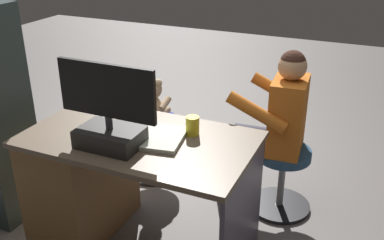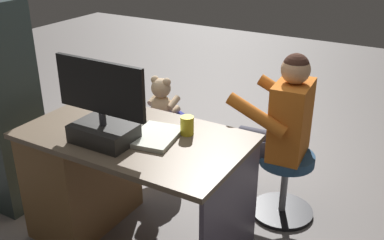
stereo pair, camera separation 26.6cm
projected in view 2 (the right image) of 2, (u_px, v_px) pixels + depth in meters
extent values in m
plane|color=#645E5A|center=(171.00, 210.00, 2.98)|extent=(10.00, 10.00, 0.00)
cube|color=brown|center=(134.00, 137.00, 2.42)|extent=(1.24, 0.70, 0.03)
cube|color=brown|center=(84.00, 173.00, 2.75)|extent=(0.40, 0.65, 0.68)
cube|color=#4F485B|center=(231.00, 225.00, 2.29)|extent=(0.02, 0.63, 0.68)
cube|color=black|center=(104.00, 133.00, 2.32)|extent=(0.32, 0.22, 0.10)
cylinder|color=#333338|center=(103.00, 119.00, 2.28)|extent=(0.04, 0.04, 0.07)
cube|color=black|center=(100.00, 87.00, 2.21)|extent=(0.54, 0.02, 0.28)
cube|color=black|center=(102.00, 86.00, 2.22)|extent=(0.49, 0.00, 0.25)
cube|color=black|center=(141.00, 128.00, 2.46)|extent=(0.42, 0.14, 0.02)
ellipsoid|color=black|center=(102.00, 116.00, 2.59)|extent=(0.06, 0.10, 0.04)
cylinder|color=yellow|center=(187.00, 126.00, 2.39)|extent=(0.07, 0.07, 0.10)
cube|color=black|center=(78.00, 127.00, 2.48)|extent=(0.09, 0.16, 0.02)
cube|color=beige|center=(156.00, 136.00, 2.36)|extent=(0.27, 0.33, 0.02)
cylinder|color=black|center=(163.00, 167.00, 3.47)|extent=(0.47, 0.47, 0.03)
cylinder|color=gray|center=(163.00, 146.00, 3.39)|extent=(0.04, 0.04, 0.35)
cylinder|color=navy|center=(162.00, 121.00, 3.30)|extent=(0.36, 0.36, 0.06)
ellipsoid|color=#CDAE87|center=(162.00, 107.00, 3.26)|extent=(0.17, 0.14, 0.17)
sphere|color=#CDAE87|center=(161.00, 88.00, 3.20)|extent=(0.14, 0.14, 0.14)
sphere|color=beige|center=(166.00, 87.00, 3.25)|extent=(0.05, 0.05, 0.05)
sphere|color=#CDAE87|center=(167.00, 82.00, 3.15)|extent=(0.06, 0.06, 0.06)
sphere|color=#CDAE87|center=(155.00, 80.00, 3.20)|extent=(0.06, 0.06, 0.06)
cylinder|color=#CDAE87|center=(173.00, 103.00, 3.23)|extent=(0.05, 0.13, 0.09)
cylinder|color=#CDAE87|center=(154.00, 99.00, 3.30)|extent=(0.05, 0.13, 0.09)
cylinder|color=#CDAE87|center=(174.00, 111.00, 3.33)|extent=(0.06, 0.10, 0.06)
cylinder|color=#CDAE87|center=(164.00, 108.00, 3.37)|extent=(0.06, 0.10, 0.06)
cylinder|color=black|center=(282.00, 211.00, 2.95)|extent=(0.41, 0.41, 0.03)
cylinder|color=gray|center=(284.00, 187.00, 2.88)|extent=(0.04, 0.04, 0.35)
cylinder|color=#2C4E70|center=(287.00, 159.00, 2.79)|extent=(0.35, 0.35, 0.06)
cube|color=#CC681F|center=(291.00, 120.00, 2.68)|extent=(0.22, 0.33, 0.47)
sphere|color=tan|center=(296.00, 70.00, 2.55)|extent=(0.17, 0.17, 0.17)
sphere|color=#3B231A|center=(296.00, 67.00, 2.54)|extent=(0.16, 0.16, 0.16)
cylinder|color=#CC681F|center=(256.00, 115.00, 2.57)|extent=(0.38, 0.11, 0.23)
cylinder|color=#CC681F|center=(285.00, 95.00, 2.87)|extent=(0.38, 0.11, 0.23)
cylinder|color=#323340|center=(254.00, 149.00, 2.80)|extent=(0.38, 0.14, 0.11)
cylinder|color=#323340|center=(227.00, 173.00, 3.00)|extent=(0.10, 0.10, 0.44)
cylinder|color=#323340|center=(267.00, 139.00, 2.93)|extent=(0.38, 0.14, 0.11)
cylinder|color=#323340|center=(240.00, 162.00, 3.13)|extent=(0.10, 0.10, 0.44)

